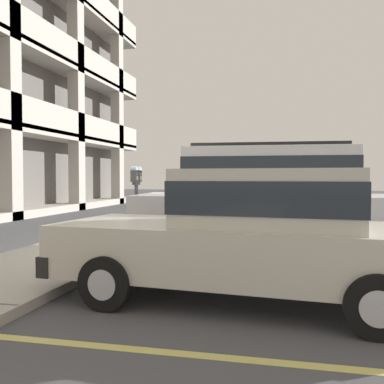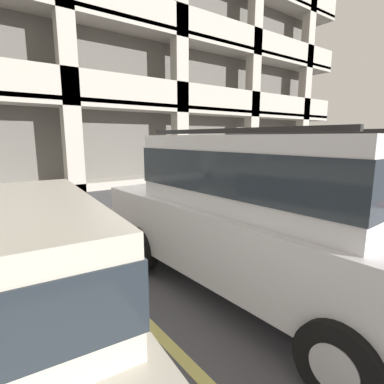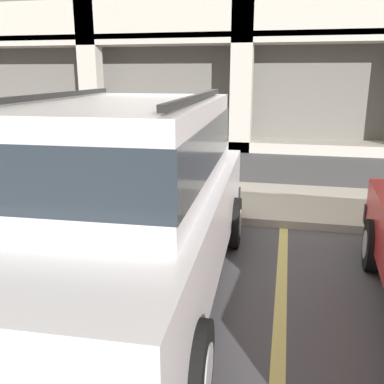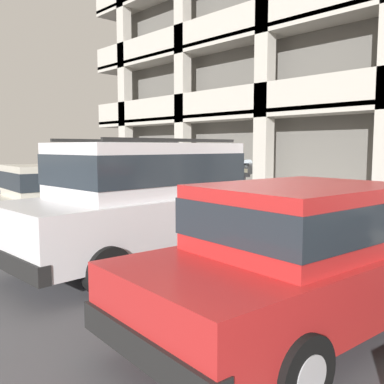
% 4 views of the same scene
% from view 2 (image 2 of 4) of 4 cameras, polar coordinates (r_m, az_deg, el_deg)
% --- Properties ---
extents(ground_plane, '(80.00, 80.00, 0.10)m').
position_cam_2_polar(ground_plane, '(5.68, -4.11, -10.19)').
color(ground_plane, '#4C4C51').
extents(sidewalk, '(40.00, 2.20, 0.12)m').
position_cam_2_polar(sidewalk, '(6.72, -10.15, -6.05)').
color(sidewalk, '#ADA89E').
rests_on(sidewalk, ground_plane).
extents(parking_stall_lines, '(12.21, 4.80, 0.01)m').
position_cam_2_polar(parking_stall_lines, '(5.69, 17.11, -10.05)').
color(parking_stall_lines, '#DBD16B').
rests_on(parking_stall_lines, ground_plane).
extents(silver_suv, '(2.15, 4.85, 2.03)m').
position_cam_2_polar(silver_suv, '(3.80, 13.32, -2.93)').
color(silver_suv, silver).
rests_on(silver_suv, ground_plane).
extents(parking_meter_near, '(0.35, 0.12, 1.54)m').
position_cam_2_polar(parking_meter_near, '(5.61, -7.03, 3.32)').
color(parking_meter_near, '#47474C').
rests_on(parking_meter_near, sidewalk).
extents(parking_garage, '(32.00, 10.00, 13.25)m').
position_cam_2_polar(parking_garage, '(17.00, -27.86, 23.19)').
color(parking_garage, '#64625C').
rests_on(parking_garage, ground_plane).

